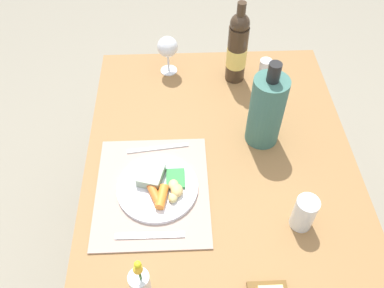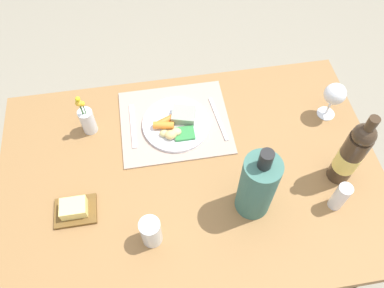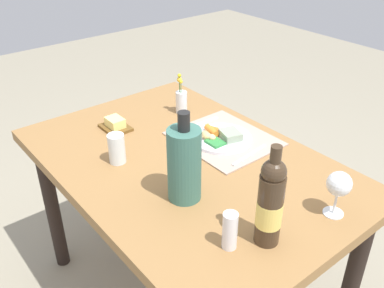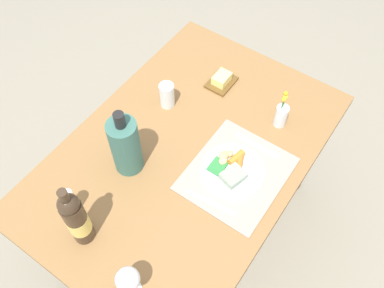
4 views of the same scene
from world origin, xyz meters
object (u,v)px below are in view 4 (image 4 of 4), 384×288
dinner_plate (232,169)px  knife (258,146)px  flower_vase (281,115)px  butter_dish (222,80)px  wine_glass (128,280)px  fork (210,202)px  water_tumbler (167,96)px  cooler_bottle (125,146)px  wine_bottle (76,219)px  salt_shaker (70,202)px  dining_table (186,164)px

dinner_plate → knife: (0.15, -0.02, -0.01)m
dinner_plate → flower_vase: bearing=-6.7°
butter_dish → wine_glass: bearing=-164.9°
fork → water_tumbler: (0.28, 0.41, 0.04)m
cooler_bottle → butter_dish: bearing=-6.4°
water_tumbler → wine_bottle: wine_bottle is taller
knife → salt_shaker: salt_shaker is taller
butter_dish → wine_glass: (-0.91, -0.25, 0.09)m
dinner_plate → salt_shaker: bearing=139.9°
dinner_plate → wine_glass: bearing=176.8°
fork → knife: (0.31, -0.02, 0.00)m
dining_table → flower_vase: flower_vase is taller
fork → flower_vase: bearing=-10.6°
flower_vase → salt_shaker: (-0.76, 0.42, -0.00)m
salt_shaker → dinner_plate: bearing=-40.1°
dining_table → knife: knife is taller
wine_glass → salt_shaker: (0.10, 0.35, -0.05)m
salt_shaker → cooler_bottle: cooler_bottle is taller
knife → cooler_bottle: 0.52m
dinner_plate → fork: bearing=-178.1°
dining_table → dinner_plate: size_ratio=5.28×
wine_bottle → cooler_bottle: wine_bottle is taller
dining_table → knife: (0.18, -0.22, 0.10)m
fork → water_tumbler: 0.50m
water_tumbler → flower_vase: bearing=-67.9°
knife → wine_glass: size_ratio=1.26×
flower_vase → dinner_plate: bearing=173.3°
butter_dish → salt_shaker: size_ratio=1.11×
water_tumbler → wine_bottle: bearing=-169.5°
wine_glass → fork: bearing=-5.2°
butter_dish → salt_shaker: bearing=172.6°
dining_table → wine_glass: bearing=-162.8°
salt_shaker → fork: bearing=-52.3°
water_tumbler → knife: bearing=-86.5°
wine_glass → cooler_bottle: (0.36, 0.31, 0.02)m
fork → cooler_bottle: size_ratio=0.65×
wine_bottle → flower_vase: size_ratio=1.68×
fork → dining_table: bearing=49.8°
water_tumbler → butter_dish: bearing=-28.3°
dinner_plate → flower_vase: (0.31, -0.04, 0.04)m
fork → wine_glass: size_ratio=1.32×
dinner_plate → salt_shaker: size_ratio=2.08×
knife → butter_dish: bearing=56.2°
dinner_plate → butter_dish: 0.45m
cooler_bottle → fork: bearing=-83.4°
dining_table → cooler_bottle: 0.32m
fork → wine_bottle: (-0.35, 0.29, 0.13)m
water_tumbler → salt_shaker: size_ratio=0.97×
dining_table → wine_glass: (-0.53, -0.16, 0.20)m
dinner_plate → butter_dish: same height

